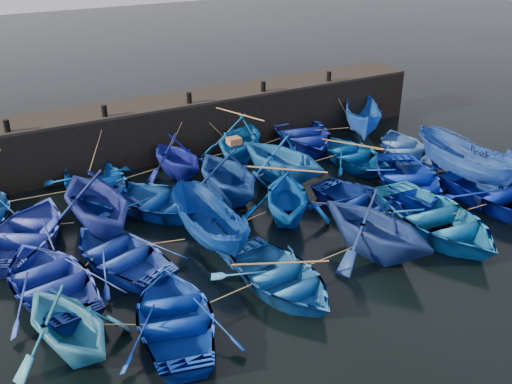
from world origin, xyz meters
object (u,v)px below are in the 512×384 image
boat_13 (51,280)px  boat_20 (66,322)px  boat_8 (159,202)px  wooden_crate (234,141)px

boat_13 → boat_20: boat_20 is taller
boat_20 → boat_13: bearing=72.2°
boat_13 → boat_20: size_ratio=1.31×
boat_8 → boat_20: size_ratio=1.26×
wooden_crate → boat_13: bearing=-158.5°
boat_8 → boat_13: 5.87m
boat_8 → boat_13: bearing=-179.1°
boat_8 → wooden_crate: 3.79m
boat_13 → boat_20: bearing=78.8°
boat_8 → wooden_crate: size_ratio=9.20×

